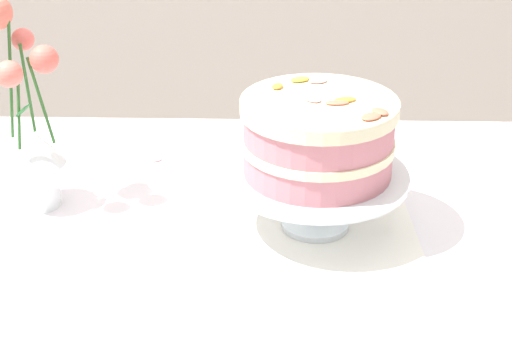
# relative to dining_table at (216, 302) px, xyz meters

# --- Properties ---
(dining_table) EXTENTS (1.40, 1.00, 0.74)m
(dining_table) POSITION_rel_dining_table_xyz_m (0.00, 0.00, 0.00)
(dining_table) COLOR white
(dining_table) RESTS_ON ground
(linen_napkin) EXTENTS (0.33, 0.33, 0.00)m
(linen_napkin) POSITION_rel_dining_table_xyz_m (0.16, 0.08, 0.09)
(linen_napkin) COLOR white
(linen_napkin) RESTS_ON dining_table
(cake_stand) EXTENTS (0.29, 0.29, 0.10)m
(cake_stand) POSITION_rel_dining_table_xyz_m (0.16, 0.08, 0.18)
(cake_stand) COLOR silver
(cake_stand) RESTS_ON linen_napkin
(layer_cake) EXTENTS (0.24, 0.24, 0.13)m
(layer_cake) POSITION_rel_dining_table_xyz_m (0.16, 0.08, 0.25)
(layer_cake) COLOR #CC7A84
(layer_cake) RESTS_ON cake_stand
(flower_vase) EXTENTS (0.12, 0.11, 0.36)m
(flower_vase) POSITION_rel_dining_table_xyz_m (-0.31, 0.14, 0.23)
(flower_vase) COLOR silver
(flower_vase) RESTS_ON dining_table
(loose_petal_0) EXTENTS (0.03, 0.02, 0.00)m
(loose_petal_0) POSITION_rel_dining_table_xyz_m (-0.14, 0.32, 0.09)
(loose_petal_0) COLOR pink
(loose_petal_0) RESTS_ON dining_table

